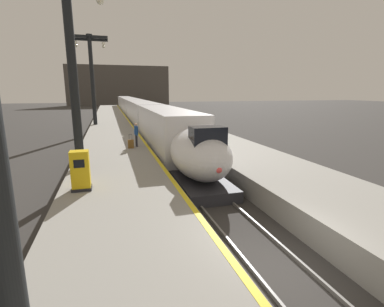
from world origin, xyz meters
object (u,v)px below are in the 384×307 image
Objects in this scene: station_column_mid at (71,58)px; rolling_suitcase at (131,144)px; passenger_near_edge at (136,133)px; station_column_far at (92,74)px; station_column_distant at (92,72)px; highspeed_train_main at (136,110)px; ticket_machine_yellow at (81,172)px.

rolling_suitcase is at bearing 56.50° from station_column_mid.
station_column_far is at bearing 102.11° from passenger_near_edge.
station_column_distant is 16.58m from passenger_near_edge.
rolling_suitcase is at bearing -79.81° from station_column_far.
station_column_distant is (-5.90, -11.29, 5.12)m from highspeed_train_main.
station_column_far is at bearing -118.26° from highspeed_train_main.
station_column_mid reaches higher than highspeed_train_main.
highspeed_train_main is 32.56m from station_column_mid.
rolling_suitcase is (2.93, -15.98, -5.74)m from station_column_distant.
station_column_distant is 17.23m from rolling_suitcase.
passenger_near_edge is (3.38, -15.43, -5.05)m from station_column_distant.
highspeed_train_main is at bearing 83.79° from rolling_suitcase.
station_column_far is at bearing 100.19° from rolling_suitcase.
rolling_suitcase is at bearing 72.50° from ticket_machine_yellow.
station_column_mid reaches higher than passenger_near_edge.
ticket_machine_yellow is (-2.58, -8.18, 0.44)m from rolling_suitcase.
station_column_distant is 24.74m from ticket_machine_yellow.
ticket_machine_yellow is (-5.55, -35.46, -0.19)m from highspeed_train_main.
station_column_mid is 20.42m from station_column_distant.
passenger_near_edge is 1.72× the size of rolling_suitcase.
highspeed_train_main is 7.31× the size of station_column_distant.
passenger_near_edge is at bearing -95.39° from highspeed_train_main.
station_column_far reaches higher than rolling_suitcase.
station_column_far is at bearing 90.00° from station_column_mid.
passenger_near_edge is 1.06× the size of ticket_machine_yellow.
rolling_suitcase is at bearing -96.21° from highspeed_train_main.
station_column_mid is 20.73m from station_column_far.
ticket_machine_yellow is at bearing -98.90° from highspeed_train_main.
highspeed_train_main reaches higher than ticket_machine_yellow.
highspeed_train_main is 7.52× the size of station_column_far.
station_column_distant is at bearing -117.58° from highspeed_train_main.
station_column_distant reaches higher than ticket_machine_yellow.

